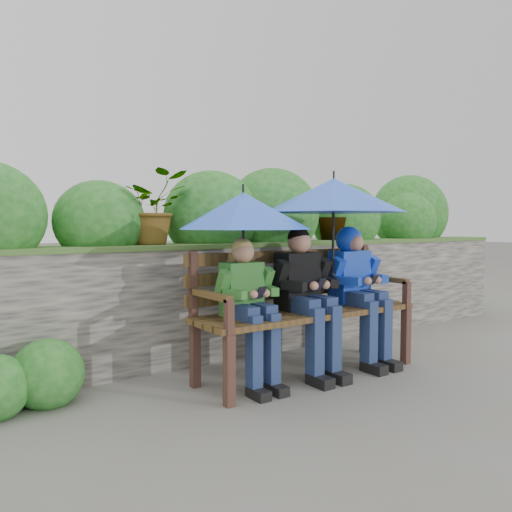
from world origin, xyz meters
TOP-DOWN VIEW (x-y plane):
  - ground at (0.00, 0.00)m, footprint 60.00×60.00m
  - garden_backdrop at (-0.04, 1.55)m, footprint 8.00×2.86m
  - park_bench at (0.34, -0.05)m, footprint 1.91×0.56m
  - boy_left at (-0.23, -0.14)m, footprint 0.44×0.51m
  - boy_middle at (0.31, -0.15)m, footprint 0.50×0.58m
  - boy_right at (0.89, -0.13)m, footprint 0.50×0.61m
  - umbrella_left at (-0.23, -0.07)m, footprint 0.99×0.99m
  - umbrella_right at (0.63, -0.11)m, footprint 1.18×1.18m

SIDE VIEW (x-z plane):
  - ground at x=0.00m, z-range 0.00..0.00m
  - park_bench at x=0.34m, z-range 0.07..1.08m
  - boy_left at x=-0.23m, z-range 0.09..1.19m
  - boy_middle at x=0.31m, z-range 0.08..1.26m
  - garden_backdrop at x=-0.04m, z-range -0.26..1.63m
  - boy_right at x=0.89m, z-range 0.12..1.30m
  - umbrella_left at x=-0.23m, z-range 0.92..1.67m
  - umbrella_right at x=0.63m, z-range 1.00..1.88m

